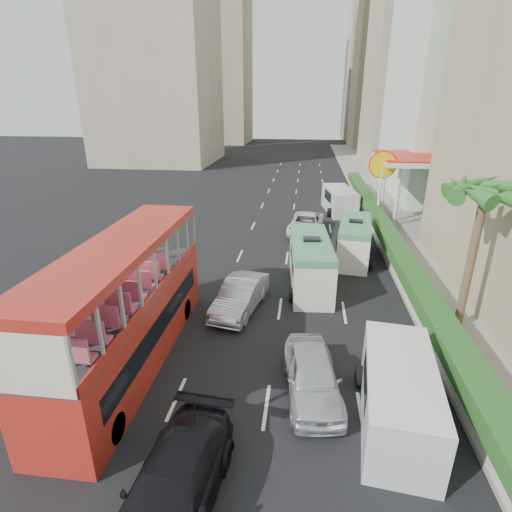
% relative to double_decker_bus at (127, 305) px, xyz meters
% --- Properties ---
extents(ground_plane, '(200.00, 200.00, 0.00)m').
position_rel_double_decker_bus_xyz_m(ground_plane, '(6.00, 0.00, -2.53)').
color(ground_plane, black).
rests_on(ground_plane, ground).
extents(double_decker_bus, '(2.50, 11.00, 5.06)m').
position_rel_double_decker_bus_xyz_m(double_decker_bus, '(0.00, 0.00, 0.00)').
color(double_decker_bus, '#B4271B').
rests_on(double_decker_bus, ground).
extents(car_silver_lane_a, '(2.52, 4.96, 1.56)m').
position_rel_double_decker_bus_xyz_m(car_silver_lane_a, '(3.63, 4.67, -2.53)').
color(car_silver_lane_a, silver).
rests_on(car_silver_lane_a, ground).
extents(car_silver_lane_b, '(2.41, 4.75, 1.55)m').
position_rel_double_decker_bus_xyz_m(car_silver_lane_b, '(7.14, -1.13, -2.53)').
color(car_silver_lane_b, silver).
rests_on(car_silver_lane_b, ground).
extents(car_black, '(2.63, 5.51, 1.55)m').
position_rel_double_decker_bus_xyz_m(car_black, '(3.64, -6.01, -2.53)').
color(car_black, black).
rests_on(car_black, ground).
extents(van_asset, '(3.13, 5.65, 1.50)m').
position_rel_double_decker_bus_xyz_m(van_asset, '(6.81, 17.68, -2.53)').
color(van_asset, silver).
rests_on(van_asset, ground).
extents(minibus_near, '(2.51, 6.29, 2.73)m').
position_rel_double_decker_bus_xyz_m(minibus_near, '(7.07, 7.89, -1.17)').
color(minibus_near, silver).
rests_on(minibus_near, ground).
extents(minibus_far, '(2.63, 5.89, 2.52)m').
position_rel_double_decker_bus_xyz_m(minibus_far, '(9.94, 12.47, -1.27)').
color(minibus_far, silver).
rests_on(minibus_far, ground).
extents(panel_van_near, '(2.73, 5.52, 2.12)m').
position_rel_double_decker_bus_xyz_m(panel_van_near, '(9.85, -2.14, -1.47)').
color(panel_van_near, silver).
rests_on(panel_van_near, ground).
extents(panel_van_far, '(3.12, 5.83, 2.21)m').
position_rel_double_decker_bus_xyz_m(panel_van_far, '(9.83, 24.47, -1.42)').
color(panel_van_far, silver).
rests_on(panel_van_far, ground).
extents(sidewalk, '(6.00, 120.00, 0.18)m').
position_rel_double_decker_bus_xyz_m(sidewalk, '(15.00, 25.00, -2.44)').
color(sidewalk, '#99968C').
rests_on(sidewalk, ground).
extents(kerb_wall, '(0.30, 44.00, 1.00)m').
position_rel_double_decker_bus_xyz_m(kerb_wall, '(12.20, 14.00, -1.85)').
color(kerb_wall, silver).
rests_on(kerb_wall, sidewalk).
extents(hedge, '(1.10, 44.00, 0.70)m').
position_rel_double_decker_bus_xyz_m(hedge, '(12.20, 14.00, -1.00)').
color(hedge, '#2D6626').
rests_on(hedge, kerb_wall).
extents(palm_tree, '(0.36, 0.36, 6.40)m').
position_rel_double_decker_bus_xyz_m(palm_tree, '(13.80, 4.00, 0.85)').
color(palm_tree, brown).
rests_on(palm_tree, sidewalk).
extents(shell_station, '(6.50, 8.00, 5.50)m').
position_rel_double_decker_bus_xyz_m(shell_station, '(16.00, 23.00, 0.22)').
color(shell_station, silver).
rests_on(shell_station, ground).
extents(tower_far_a, '(14.00, 14.00, 44.00)m').
position_rel_double_decker_bus_xyz_m(tower_far_a, '(23.00, 82.00, 19.47)').
color(tower_far_a, tan).
rests_on(tower_far_a, ground).
extents(tower_far_b, '(14.00, 14.00, 40.00)m').
position_rel_double_decker_bus_xyz_m(tower_far_b, '(23.00, 104.00, 17.47)').
color(tower_far_b, '#B7A890').
rests_on(tower_far_b, ground).
extents(tower_left_b, '(16.00, 16.00, 46.00)m').
position_rel_double_decker_bus_xyz_m(tower_left_b, '(-16.00, 90.00, 20.47)').
color(tower_left_b, tan).
rests_on(tower_left_b, ground).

